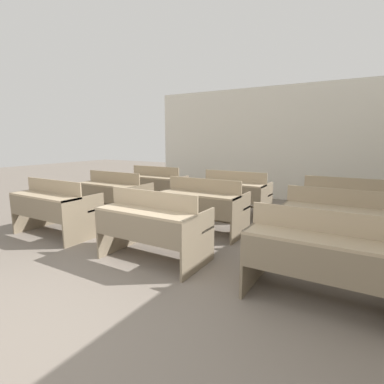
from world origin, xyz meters
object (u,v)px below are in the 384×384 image
Objects in this scene: bench_second_center at (204,204)px; bench_third_left at (156,185)px; bench_front_left at (55,206)px; bench_third_right at (344,203)px; bench_second_left at (114,193)px; bench_front_center at (153,224)px; bench_third_center at (234,192)px; bench_front_right at (320,254)px; bench_second_right at (337,221)px.

bench_second_center and bench_third_left have the same top height.
bench_third_right is (3.98, 2.66, 0.00)m from bench_front_left.
bench_front_center is at bearing -33.56° from bench_second_left.
bench_third_left is 1.00× the size of bench_third_right.
bench_second_center is at bearing -89.93° from bench_third_center.
bench_third_left is (-0.02, 2.67, 0.00)m from bench_front_left.
bench_second_left and bench_third_right have the same top height.
bench_front_left is 1.33m from bench_second_left.
bench_front_right is 2.66m from bench_third_right.
bench_second_right is 1.32m from bench_third_right.
bench_third_center is at bearing 90.07° from bench_second_center.
bench_second_left is 1.00× the size of bench_third_center.
bench_third_center is at bearing -179.59° from bench_third_right.
bench_front_center and bench_second_center have the same top height.
bench_third_center is (-1.98, 2.65, 0.00)m from bench_front_right.
bench_third_left is at bearing 146.25° from bench_front_right.
bench_front_center is 2.41m from bench_second_left.
bench_third_left is 2.01m from bench_third_center.
bench_front_center and bench_front_right have the same top height.
bench_front_left is at bearing -126.94° from bench_third_center.
bench_third_center is (2.00, 1.32, 0.00)m from bench_second_left.
bench_front_left is 4.21m from bench_second_right.
bench_front_left is 3.97m from bench_front_right.
bench_front_right is at bearing 0.27° from bench_front_center.
bench_second_right and bench_third_right have the same top height.
bench_third_left is 1.00× the size of bench_third_center.
bench_third_center is (-0.00, 1.31, 0.00)m from bench_second_center.
bench_third_center is (-2.00, 1.30, 0.00)m from bench_second_right.
bench_third_right is at bearing 18.51° from bench_second_left.
bench_front_right is at bearing -53.25° from bench_third_center.
bench_second_right is at bearing -89.41° from bench_third_right.
bench_front_right is 1.00× the size of bench_third_left.
bench_second_left is at bearing -161.49° from bench_third_right.
bench_second_left is 2.40m from bench_third_center.
bench_front_left is 2.67m from bench_third_left.
bench_front_left is at bearing -89.56° from bench_third_left.
bench_front_center is 1.00× the size of bench_front_right.
bench_second_right is at bearing 88.95° from bench_front_right.
bench_front_left and bench_third_left have the same top height.
bench_third_right is (1.99, 1.32, 0.00)m from bench_second_center.
bench_front_left is 1.00× the size of bench_third_left.
bench_second_left is at bearing -179.68° from bench_second_right.
bench_front_left is at bearing -89.41° from bench_second_left.
bench_front_right is 1.35m from bench_second_right.
bench_front_center and bench_third_center have the same top height.
bench_second_left and bench_third_center have the same top height.
bench_third_right is (3.99, 1.34, 0.00)m from bench_second_left.
bench_third_left is (-4.01, 1.32, 0.00)m from bench_second_right.
bench_third_right is at bearing 90.59° from bench_second_right.
bench_second_center is 2.38m from bench_third_right.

